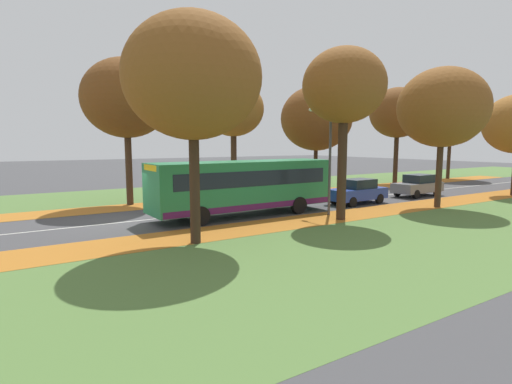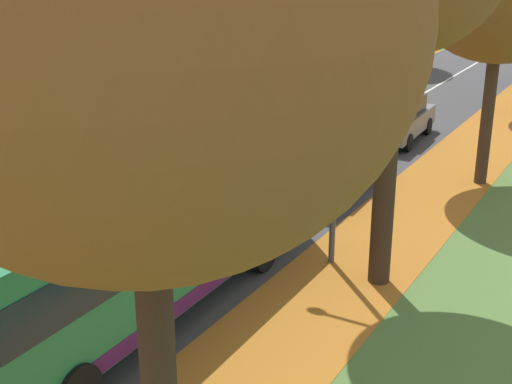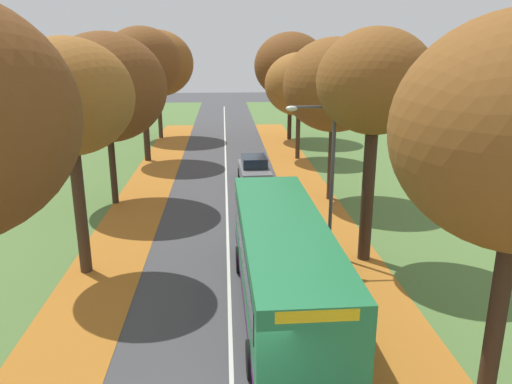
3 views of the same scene
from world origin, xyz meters
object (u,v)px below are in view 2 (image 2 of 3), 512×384
object	(u,v)px
car_blue_lead	(330,166)
tree_right_nearest	(139,24)
bus	(138,234)
car_grey_following	(398,118)
streetlamp_right	(323,103)

from	to	relation	value
car_blue_lead	tree_right_nearest	bearing A→B (deg)	-73.48
bus	car_grey_following	size ratio (longest dim) A/B	2.45
car_blue_lead	car_grey_following	distance (m)	6.62
streetlamp_right	car_blue_lead	size ratio (longest dim) A/B	1.41
streetlamp_right	car_grey_following	distance (m)	11.55
tree_right_nearest	car_grey_following	world-z (taller)	tree_right_nearest
bus	car_blue_lead	xyz separation A→B (m)	(0.27, 8.45, -0.89)
car_blue_lead	bus	bearing A→B (deg)	-91.80
bus	car_blue_lead	bearing A→B (deg)	88.20
car_blue_lead	car_grey_following	size ratio (longest dim) A/B	1.00
streetlamp_right	bus	size ratio (longest dim) A/B	0.57
tree_right_nearest	bus	xyz separation A→B (m)	(-4.17, 4.71, -4.72)
streetlamp_right	car_blue_lead	world-z (taller)	streetlamp_right
tree_right_nearest	bus	world-z (taller)	tree_right_nearest
bus	car_blue_lead	world-z (taller)	bus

